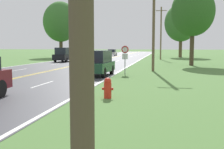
# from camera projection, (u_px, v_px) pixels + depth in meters

# --- Properties ---
(fire_hydrant) EXTENTS (0.48, 0.32, 0.88)m
(fire_hydrant) POSITION_uv_depth(u_px,v_px,m) (108.00, 88.00, 11.96)
(fire_hydrant) COLOR red
(fire_hydrant) RESTS_ON ground
(traffic_sign) EXTENTS (0.60, 0.10, 2.27)m
(traffic_sign) POSITION_uv_depth(u_px,v_px,m) (125.00, 53.00, 21.94)
(traffic_sign) COLOR gray
(traffic_sign) RESTS_ON ground
(utility_pole_midground) EXTENTS (1.80, 0.24, 9.37)m
(utility_pole_midground) POSITION_uv_depth(u_px,v_px,m) (154.00, 16.00, 24.52)
(utility_pole_midground) COLOR brown
(utility_pole_midground) RESTS_ON ground
(utility_pole_far) EXTENTS (1.80, 0.24, 8.68)m
(utility_pole_far) POSITION_uv_depth(u_px,v_px,m) (161.00, 33.00, 46.58)
(utility_pole_far) COLOR brown
(utility_pole_far) RESTS_ON ground
(tree_left_verge) EXTENTS (6.95, 6.95, 11.11)m
(tree_left_verge) POSITION_uv_depth(u_px,v_px,m) (61.00, 22.00, 56.26)
(tree_left_verge) COLOR #473828
(tree_left_verge) RESTS_ON ground
(tree_behind_sign) EXTENTS (4.88, 4.88, 8.95)m
(tree_behind_sign) POSITION_uv_depth(u_px,v_px,m) (193.00, 12.00, 31.78)
(tree_behind_sign) COLOR #473828
(tree_behind_sign) RESTS_ON ground
(tree_mid_treeline) EXTENTS (6.55, 6.55, 10.69)m
(tree_mid_treeline) POSITION_uv_depth(u_px,v_px,m) (181.00, 23.00, 56.15)
(tree_mid_treeline) COLOR brown
(tree_mid_treeline) RESTS_ON ground
(car_dark_green_suv_approaching) EXTENTS (2.10, 4.07, 1.90)m
(car_dark_green_suv_approaching) POSITION_uv_depth(u_px,v_px,m) (97.00, 63.00, 21.03)
(car_dark_green_suv_approaching) COLOR black
(car_dark_green_suv_approaching) RESTS_ON ground
(car_black_van_mid_near) EXTENTS (1.90, 4.48, 2.04)m
(car_black_van_mid_near) POSITION_uv_depth(u_px,v_px,m) (64.00, 54.00, 40.26)
(car_black_van_mid_near) COLOR black
(car_black_van_mid_near) RESTS_ON ground
(car_silver_sedan_mid_far) EXTENTS (1.91, 4.02, 1.52)m
(car_silver_sedan_mid_far) POSITION_uv_depth(u_px,v_px,m) (112.00, 53.00, 65.30)
(car_silver_sedan_mid_far) COLOR black
(car_silver_sedan_mid_far) RESTS_ON ground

